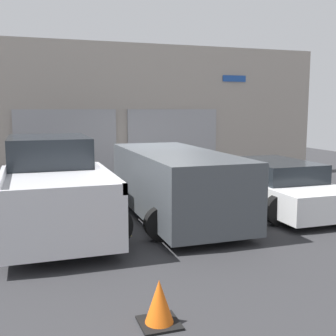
{
  "coord_description": "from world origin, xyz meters",
  "views": [
    {
      "loc": [
        -3.17,
        -10.8,
        2.53
      ],
      "look_at": [
        0.0,
        -1.29,
        1.1
      ],
      "focal_mm": 45.0,
      "sensor_mm": 36.0,
      "label": 1
    }
  ],
  "objects": [
    {
      "name": "ground_plane",
      "position": [
        0.0,
        0.0,
        0.0
      ],
      "size": [
        28.0,
        28.0,
        0.0
      ],
      "primitive_type": "plane",
      "color": "#2D2D30"
    },
    {
      "name": "shophouse_building",
      "position": [
        -0.01,
        3.29,
        2.29
      ],
      "size": [
        14.25,
        0.68,
        4.66
      ],
      "color": "#9E9389",
      "rests_on": "ground"
    },
    {
      "name": "pickup_truck",
      "position": [
        -2.71,
        -1.48,
        0.87
      ],
      "size": [
        2.59,
        5.29,
        1.86
      ],
      "color": "silver",
      "rests_on": "ground"
    },
    {
      "name": "sedan_white",
      "position": [
        2.71,
        -1.76,
        0.58
      ],
      "size": [
        2.23,
        4.24,
        1.22
      ],
      "color": "white",
      "rests_on": "ground"
    },
    {
      "name": "sedan_side",
      "position": [
        0.0,
        -1.78,
        0.84
      ],
      "size": [
        2.3,
        4.94,
        1.55
      ],
      "color": "#474C51",
      "rests_on": "ground"
    },
    {
      "name": "parking_stripe_left",
      "position": [
        -1.36,
        -1.79,
        0.0
      ],
      "size": [
        0.12,
        2.2,
        0.01
      ],
      "primitive_type": "cube",
      "color": "gold",
      "rests_on": "ground"
    },
    {
      "name": "parking_stripe_centre",
      "position": [
        1.36,
        -1.79,
        0.0
      ],
      "size": [
        0.12,
        2.2,
        0.01
      ],
      "primitive_type": "cube",
      "color": "gold",
      "rests_on": "ground"
    },
    {
      "name": "parking_stripe_right",
      "position": [
        4.07,
        -1.79,
        0.0
      ],
      "size": [
        0.12,
        2.2,
        0.01
      ],
      "primitive_type": "cube",
      "color": "gold",
      "rests_on": "ground"
    },
    {
      "name": "traffic_cone",
      "position": [
        -1.8,
        -6.35,
        0.25
      ],
      "size": [
        0.47,
        0.47,
        0.55
      ],
      "color": "black",
      "rests_on": "ground"
    }
  ]
}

